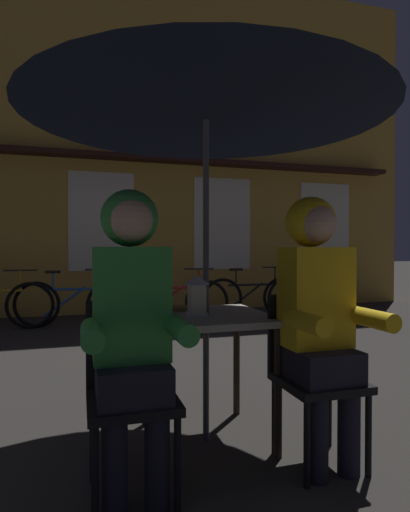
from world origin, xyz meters
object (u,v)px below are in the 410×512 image
(patio_umbrella, at_px, (206,87))
(person_right_hooded, at_px, (318,302))
(chair_left, at_px, (131,384))
(book, at_px, (179,308))
(lantern, at_px, (197,294))
(bicycle_furthest, at_px, (309,295))
(bicycle_fifth, at_px, (253,297))
(bicycle_third, at_px, (73,303))
(chair_right, at_px, (312,367))
(person_left_hooded, at_px, (132,309))
(bicycle_fourth, at_px, (173,301))
(cafe_table, at_px, (206,331))

(patio_umbrella, relative_size, person_right_hooded, 1.65)
(chair_left, height_order, book, chair_left)
(lantern, bearing_deg, bicycle_furthest, 52.11)
(bicycle_fifth, bearing_deg, chair_left, -119.69)
(bicycle_third, bearing_deg, chair_right, -73.55)
(bicycle_fifth, bearing_deg, bicycle_furthest, -3.17)
(bicycle_fifth, bearing_deg, person_left_hooded, -119.37)
(patio_umbrella, height_order, chair_right, patio_umbrella)
(lantern, distance_m, book, 0.26)
(chair_right, relative_size, person_left_hooded, 0.62)
(bicycle_fourth, bearing_deg, bicycle_third, 172.78)
(lantern, distance_m, person_right_hooded, 0.67)
(chair_left, height_order, person_right_hooded, person_right_hooded)
(chair_left, bearing_deg, bicycle_furthest, 50.86)
(person_right_hooded, relative_size, book, 7.00)
(person_right_hooded, relative_size, bicycle_third, 0.84)
(patio_umbrella, distance_m, lantern, 1.20)
(person_left_hooded, bearing_deg, chair_right, 3.39)
(lantern, relative_size, bicycle_fifth, 0.14)
(chair_left, distance_m, person_left_hooded, 0.36)
(bicycle_furthest, height_order, book, bicycle_furthest)
(bicycle_fourth, bearing_deg, bicycle_furthest, 2.08)
(cafe_table, height_order, bicycle_fifth, bicycle_fifth)
(lantern, distance_m, bicycle_furthest, 4.98)
(bicycle_fifth, relative_size, bicycle_furthest, 1.01)
(chair_left, height_order, bicycle_fifth, chair_left)
(cafe_table, bearing_deg, lantern, -156.14)
(chair_left, relative_size, bicycle_fifth, 0.52)
(lantern, distance_m, chair_right, 0.74)
(bicycle_fourth, distance_m, bicycle_furthest, 2.36)
(person_left_hooded, relative_size, bicycle_furthest, 0.84)
(chair_right, bearing_deg, bicycle_fifth, 70.85)
(cafe_table, bearing_deg, bicycle_third, 101.42)
(chair_right, distance_m, bicycle_third, 4.53)
(chair_right, xyz_separation_m, person_left_hooded, (-0.96, -0.06, 0.36))
(chair_left, relative_size, chair_right, 1.00)
(cafe_table, relative_size, chair_left, 0.85)
(bicycle_third, bearing_deg, person_right_hooded, -73.75)
(lantern, height_order, chair_right, lantern)
(person_left_hooded, height_order, bicycle_fourth, person_left_hooded)
(chair_right, relative_size, bicycle_furthest, 0.52)
(lantern, distance_m, person_left_hooded, 0.58)
(bicycle_third, distance_m, bicycle_furthest, 3.78)
(chair_right, bearing_deg, bicycle_fourth, 88.04)
(chair_left, distance_m, bicycle_third, 4.36)
(chair_left, bearing_deg, lantern, 39.29)
(bicycle_third, bearing_deg, chair_left, -85.75)
(person_left_hooded, height_order, book, person_left_hooded)
(lantern, distance_m, bicycle_fifth, 4.49)
(bicycle_third, bearing_deg, book, -79.68)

